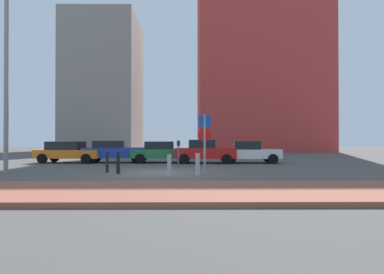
{
  "coord_description": "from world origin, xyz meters",
  "views": [
    {
      "loc": [
        1.33,
        -15.42,
        1.5
      ],
      "look_at": [
        1.5,
        3.28,
        1.7
      ],
      "focal_mm": 31.05,
      "sensor_mm": 36.0,
      "label": 1
    }
  ],
  "objects_px": {
    "parked_car_blue": "(115,151)",
    "traffic_bollard_near": "(118,163)",
    "parked_car_orange": "(69,152)",
    "street_lamp": "(6,63)",
    "parked_car_red": "(205,151)",
    "parking_sign_post": "(205,136)",
    "traffic_bollard_far": "(107,162)",
    "parking_meter": "(178,150)",
    "traffic_bollard_mid": "(169,166)",
    "traffic_bollard_edge": "(198,164)",
    "parked_car_green": "(161,152)",
    "parked_car_white": "(249,152)"
  },
  "relations": [
    {
      "from": "parked_car_green",
      "to": "parking_sign_post",
      "type": "bearing_deg",
      "value": -70.91
    },
    {
      "from": "parked_car_red",
      "to": "street_lamp",
      "type": "height_order",
      "value": "street_lamp"
    },
    {
      "from": "parked_car_blue",
      "to": "parked_car_green",
      "type": "relative_size",
      "value": 1.07
    },
    {
      "from": "parking_meter",
      "to": "traffic_bollard_edge",
      "type": "bearing_deg",
      "value": -75.74
    },
    {
      "from": "traffic_bollard_near",
      "to": "traffic_bollard_edge",
      "type": "distance_m",
      "value": 3.64
    },
    {
      "from": "parked_car_orange",
      "to": "parking_meter",
      "type": "distance_m",
      "value": 8.68
    },
    {
      "from": "parked_car_blue",
      "to": "traffic_bollard_near",
      "type": "xyz_separation_m",
      "value": [
        1.85,
        -7.53,
        -0.28
      ]
    },
    {
      "from": "parking_meter",
      "to": "parking_sign_post",
      "type": "bearing_deg",
      "value": -67.13
    },
    {
      "from": "parking_meter",
      "to": "traffic_bollard_mid",
      "type": "relative_size",
      "value": 1.64
    },
    {
      "from": "parked_car_orange",
      "to": "street_lamp",
      "type": "relative_size",
      "value": 0.5
    },
    {
      "from": "traffic_bollard_edge",
      "to": "traffic_bollard_mid",
      "type": "bearing_deg",
      "value": -154.57
    },
    {
      "from": "parked_car_blue",
      "to": "parked_car_white",
      "type": "relative_size",
      "value": 1.09
    },
    {
      "from": "parked_car_green",
      "to": "street_lamp",
      "type": "bearing_deg",
      "value": -130.92
    },
    {
      "from": "parked_car_red",
      "to": "traffic_bollard_edge",
      "type": "bearing_deg",
      "value": -94.93
    },
    {
      "from": "street_lamp",
      "to": "parked_car_white",
      "type": "bearing_deg",
      "value": 29.43
    },
    {
      "from": "parked_car_green",
      "to": "street_lamp",
      "type": "relative_size",
      "value": 0.46
    },
    {
      "from": "parked_car_blue",
      "to": "traffic_bollard_near",
      "type": "relative_size",
      "value": 4.42
    },
    {
      "from": "parking_sign_post",
      "to": "traffic_bollard_far",
      "type": "height_order",
      "value": "parking_sign_post"
    },
    {
      "from": "parking_meter",
      "to": "street_lamp",
      "type": "xyz_separation_m",
      "value": [
        -7.73,
        -2.89,
        4.06
      ]
    },
    {
      "from": "parked_car_white",
      "to": "traffic_bollard_mid",
      "type": "xyz_separation_m",
      "value": [
        -4.83,
        -8.32,
        -0.28
      ]
    },
    {
      "from": "street_lamp",
      "to": "traffic_bollard_far",
      "type": "relative_size",
      "value": 9.02
    },
    {
      "from": "parked_car_white",
      "to": "traffic_bollard_near",
      "type": "bearing_deg",
      "value": -135.74
    },
    {
      "from": "parked_car_orange",
      "to": "parked_car_green",
      "type": "bearing_deg",
      "value": 1.43
    },
    {
      "from": "parked_car_white",
      "to": "parking_meter",
      "type": "bearing_deg",
      "value": -138.47
    },
    {
      "from": "traffic_bollard_far",
      "to": "traffic_bollard_edge",
      "type": "xyz_separation_m",
      "value": [
        4.22,
        -1.34,
        -0.01
      ]
    },
    {
      "from": "parked_car_orange",
      "to": "street_lamp",
      "type": "height_order",
      "value": "street_lamp"
    },
    {
      "from": "parking_meter",
      "to": "traffic_bollard_edge",
      "type": "relative_size",
      "value": 1.59
    },
    {
      "from": "parked_car_blue",
      "to": "parking_sign_post",
      "type": "height_order",
      "value": "parking_sign_post"
    },
    {
      "from": "parking_meter",
      "to": "street_lamp",
      "type": "relative_size",
      "value": 0.17
    },
    {
      "from": "parked_car_orange",
      "to": "parked_car_white",
      "type": "distance_m",
      "value": 12.1
    },
    {
      "from": "parking_meter",
      "to": "traffic_bollard_mid",
      "type": "height_order",
      "value": "parking_meter"
    },
    {
      "from": "parking_sign_post",
      "to": "traffic_bollard_near",
      "type": "bearing_deg",
      "value": 179.15
    },
    {
      "from": "parking_sign_post",
      "to": "traffic_bollard_near",
      "type": "relative_size",
      "value": 2.72
    },
    {
      "from": "parking_meter",
      "to": "street_lamp",
      "type": "height_order",
      "value": "street_lamp"
    },
    {
      "from": "traffic_bollard_near",
      "to": "traffic_bollard_far",
      "type": "xyz_separation_m",
      "value": [
        -0.65,
        0.61,
        -0.01
      ]
    },
    {
      "from": "parked_car_green",
      "to": "parked_car_red",
      "type": "relative_size",
      "value": 1.0
    },
    {
      "from": "parked_car_blue",
      "to": "traffic_bollard_mid",
      "type": "relative_size",
      "value": 4.78
    },
    {
      "from": "parked_car_green",
      "to": "traffic_bollard_far",
      "type": "height_order",
      "value": "parked_car_green"
    },
    {
      "from": "parked_car_blue",
      "to": "traffic_bollard_far",
      "type": "relative_size",
      "value": 4.51
    },
    {
      "from": "traffic_bollard_mid",
      "to": "traffic_bollard_far",
      "type": "xyz_separation_m",
      "value": [
        -3.03,
        1.91,
        0.03
      ]
    },
    {
      "from": "parked_car_green",
      "to": "traffic_bollard_far",
      "type": "xyz_separation_m",
      "value": [
        -1.95,
        -6.85,
        -0.26
      ]
    },
    {
      "from": "parked_car_green",
      "to": "parked_car_white",
      "type": "distance_m",
      "value": 5.92
    },
    {
      "from": "parking_sign_post",
      "to": "traffic_bollard_far",
      "type": "relative_size",
      "value": 2.77
    },
    {
      "from": "parked_car_orange",
      "to": "parked_car_white",
      "type": "relative_size",
      "value": 1.09
    },
    {
      "from": "parking_sign_post",
      "to": "parking_meter",
      "type": "distance_m",
      "value": 3.36
    },
    {
      "from": "parked_car_blue",
      "to": "parking_sign_post",
      "type": "distance_m",
      "value": 9.57
    },
    {
      "from": "parking_meter",
      "to": "parked_car_orange",
      "type": "bearing_deg",
      "value": 149.99
    },
    {
      "from": "traffic_bollard_edge",
      "to": "traffic_bollard_near",
      "type": "bearing_deg",
      "value": 168.43
    },
    {
      "from": "parked_car_blue",
      "to": "parked_car_orange",
      "type": "bearing_deg",
      "value": -175.9
    },
    {
      "from": "parked_car_white",
      "to": "parking_meter",
      "type": "height_order",
      "value": "parking_meter"
    }
  ]
}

